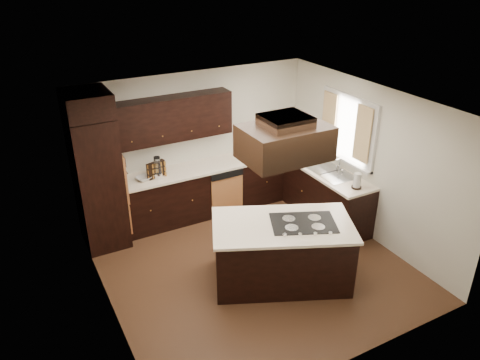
% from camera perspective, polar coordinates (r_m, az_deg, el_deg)
% --- Properties ---
extents(floor, '(4.20, 4.20, 0.02)m').
position_cam_1_polar(floor, '(7.16, 1.60, -10.42)').
color(floor, brown).
rests_on(floor, ground).
extents(ceiling, '(4.20, 4.20, 0.02)m').
position_cam_1_polar(ceiling, '(6.01, 1.89, 9.25)').
color(ceiling, white).
rests_on(ceiling, ground).
extents(wall_back, '(4.20, 0.02, 2.50)m').
position_cam_1_polar(wall_back, '(8.22, -5.63, 4.58)').
color(wall_back, beige).
rests_on(wall_back, ground).
extents(wall_front, '(4.20, 0.02, 2.50)m').
position_cam_1_polar(wall_front, '(5.06, 13.94, -11.21)').
color(wall_front, beige).
rests_on(wall_front, ground).
extents(wall_left, '(0.02, 4.20, 2.50)m').
position_cam_1_polar(wall_left, '(5.86, -16.56, -5.93)').
color(wall_left, beige).
rests_on(wall_left, ground).
extents(wall_right, '(0.02, 4.20, 2.50)m').
position_cam_1_polar(wall_right, '(7.67, 15.55, 2.07)').
color(wall_right, beige).
rests_on(wall_right, ground).
extents(oven_column, '(0.65, 0.75, 2.12)m').
position_cam_1_polar(oven_column, '(7.49, -16.89, -0.33)').
color(oven_column, black).
rests_on(oven_column, floor).
extents(wall_oven_face, '(0.05, 0.62, 0.78)m').
position_cam_1_polar(wall_oven_face, '(7.52, -14.37, 0.64)').
color(wall_oven_face, '#C57B44').
rests_on(wall_oven_face, oven_column).
extents(base_cabinets_back, '(2.93, 0.60, 0.88)m').
position_cam_1_polar(base_cabinets_back, '(8.31, -4.32, -1.27)').
color(base_cabinets_back, black).
rests_on(base_cabinets_back, floor).
extents(base_cabinets_right, '(0.60, 2.40, 0.88)m').
position_cam_1_polar(base_cabinets_right, '(8.43, 9.25, -1.12)').
color(base_cabinets_right, black).
rests_on(base_cabinets_right, floor).
extents(countertop_back, '(2.93, 0.63, 0.04)m').
position_cam_1_polar(countertop_back, '(8.09, -4.39, 1.58)').
color(countertop_back, white).
rests_on(countertop_back, base_cabinets_back).
extents(countertop_right, '(0.63, 2.40, 0.04)m').
position_cam_1_polar(countertop_right, '(8.22, 9.39, 1.70)').
color(countertop_right, white).
rests_on(countertop_right, base_cabinets_right).
extents(upper_cabinets, '(2.00, 0.34, 0.72)m').
position_cam_1_polar(upper_cabinets, '(7.73, -8.23, 7.43)').
color(upper_cabinets, black).
rests_on(upper_cabinets, wall_back).
extents(dishwasher_front, '(0.60, 0.05, 0.72)m').
position_cam_1_polar(dishwasher_front, '(8.20, -1.59, -1.94)').
color(dishwasher_front, '#C57B44').
rests_on(dishwasher_front, floor).
extents(window_frame, '(0.06, 1.32, 1.12)m').
position_cam_1_polar(window_frame, '(7.87, 12.99, 6.14)').
color(window_frame, silver).
rests_on(window_frame, wall_right).
extents(window_pane, '(0.00, 1.20, 1.00)m').
position_cam_1_polar(window_pane, '(7.89, 13.14, 6.16)').
color(window_pane, white).
rests_on(window_pane, wall_right).
extents(curtain_left, '(0.02, 0.34, 0.90)m').
position_cam_1_polar(curtain_left, '(7.52, 14.73, 5.42)').
color(curtain_left, '#FDEFC0').
rests_on(curtain_left, wall_right).
extents(curtain_right, '(0.02, 0.34, 0.90)m').
position_cam_1_polar(curtain_right, '(8.12, 10.79, 7.34)').
color(curtain_right, '#FDEFC0').
rests_on(curtain_right, wall_right).
extents(sink_rim, '(0.52, 0.84, 0.01)m').
position_cam_1_polar(sink_rim, '(7.98, 10.99, 0.96)').
color(sink_rim, silver).
rests_on(sink_rim, countertop_right).
extents(island, '(2.10, 1.68, 0.88)m').
position_cam_1_polar(island, '(6.67, 5.08, -8.88)').
color(island, black).
rests_on(island, floor).
extents(island_top, '(2.19, 1.76, 0.04)m').
position_cam_1_polar(island_top, '(6.42, 5.24, -5.51)').
color(island_top, white).
rests_on(island_top, island).
extents(cooktop, '(1.03, 0.89, 0.01)m').
position_cam_1_polar(cooktop, '(6.45, 7.72, -5.20)').
color(cooktop, black).
rests_on(cooktop, island_top).
extents(range_hood, '(1.05, 0.72, 0.42)m').
position_cam_1_polar(range_hood, '(5.74, 5.47, 4.59)').
color(range_hood, black).
rests_on(range_hood, ceiling).
extents(hood_duct, '(0.55, 0.50, 0.13)m').
position_cam_1_polar(hood_duct, '(5.64, 5.59, 7.19)').
color(hood_duct, black).
rests_on(hood_duct, ceiling).
extents(blender_base, '(0.15, 0.15, 0.10)m').
position_cam_1_polar(blender_base, '(7.71, -9.94, 0.52)').
color(blender_base, silver).
rests_on(blender_base, countertop_back).
extents(blender_pitcher, '(0.13, 0.13, 0.26)m').
position_cam_1_polar(blender_pitcher, '(7.64, -10.05, 1.74)').
color(blender_pitcher, silver).
rests_on(blender_pitcher, blender_base).
extents(spice_rack, '(0.33, 0.17, 0.27)m').
position_cam_1_polar(spice_rack, '(7.74, -10.21, 1.27)').
color(spice_rack, black).
rests_on(spice_rack, countertop_back).
extents(mixing_bowl, '(0.30, 0.30, 0.06)m').
position_cam_1_polar(mixing_bowl, '(7.71, -11.66, 0.19)').
color(mixing_bowl, silver).
rests_on(mixing_bowl, countertop_back).
extents(soap_bottle, '(0.09, 0.09, 0.19)m').
position_cam_1_polar(soap_bottle, '(8.37, 8.06, 3.11)').
color(soap_bottle, silver).
rests_on(soap_bottle, countertop_right).
extents(paper_towel, '(0.15, 0.15, 0.25)m').
position_cam_1_polar(paper_towel, '(7.48, 14.10, -0.10)').
color(paper_towel, silver).
rests_on(paper_towel, countertop_right).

